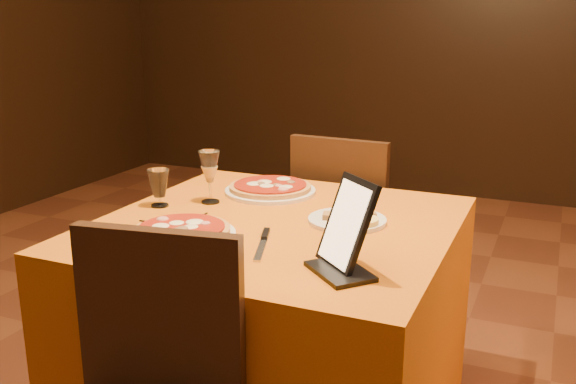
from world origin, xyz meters
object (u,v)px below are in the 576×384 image
at_px(pizza_near, 182,233).
at_px(wine_glass, 210,177).
at_px(water_glass, 159,188).
at_px(tablet, 347,223).
at_px(main_table, 277,328).
at_px(chair_main_far, 353,232).
at_px(pizza_far, 270,189).

xyz_separation_m(pizza_near, wine_glass, (-0.11, 0.36, 0.08)).
xyz_separation_m(water_glass, tablet, (0.77, -0.28, 0.06)).
height_order(main_table, wine_glass, wine_glass).
distance_m(pizza_near, wine_glass, 0.38).
height_order(main_table, water_glass, water_glass).
relative_size(chair_main_far, pizza_near, 2.83).
bearing_deg(pizza_near, main_table, 51.83).
xyz_separation_m(pizza_near, pizza_far, (0.03, 0.56, 0.00)).
relative_size(main_table, chair_main_far, 1.21).
height_order(pizza_near, tablet, tablet).
bearing_deg(tablet, pizza_near, -140.78).
relative_size(water_glass, tablet, 0.53).
bearing_deg(wine_glass, chair_main_far, 67.05).
distance_m(main_table, tablet, 0.65).
relative_size(chair_main_far, pizza_far, 2.69).
bearing_deg(main_table, pizza_near, -128.17).
bearing_deg(pizza_far, main_table, -61.97).
distance_m(chair_main_far, pizza_near, 1.14).
bearing_deg(pizza_near, pizza_far, 86.89).
distance_m(pizza_far, tablet, 0.77).
xyz_separation_m(wine_glass, water_glass, (-0.14, -0.11, -0.03)).
bearing_deg(pizza_far, tablet, -49.93).
height_order(pizza_far, tablet, tablet).
distance_m(pizza_far, water_glass, 0.42).
xyz_separation_m(pizza_far, tablet, (0.49, -0.58, 0.10)).
xyz_separation_m(main_table, water_glass, (-0.44, 0.00, 0.44)).
relative_size(pizza_near, tablet, 1.32).
xyz_separation_m(chair_main_far, pizza_far, (-0.17, -0.52, 0.31)).
bearing_deg(pizza_far, pizza_near, -93.11).
relative_size(wine_glass, water_glass, 1.46).
xyz_separation_m(pizza_far, wine_glass, (-0.14, -0.20, 0.08)).
relative_size(main_table, pizza_far, 3.25).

